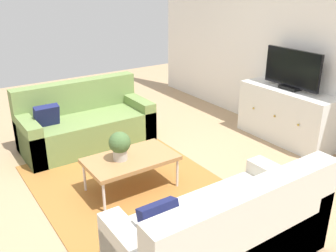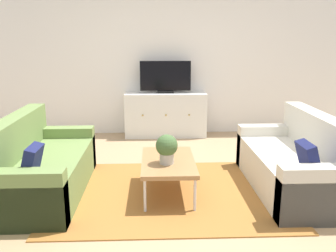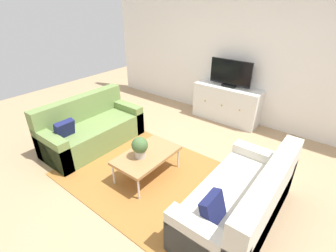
% 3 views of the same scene
% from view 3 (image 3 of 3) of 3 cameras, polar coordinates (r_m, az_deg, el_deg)
% --- Properties ---
extents(ground_plane, '(10.00, 10.00, 0.00)m').
position_cam_3_polar(ground_plane, '(3.86, -2.93, -10.28)').
color(ground_plane, tan).
extents(wall_back, '(6.40, 0.12, 2.70)m').
position_cam_3_polar(wall_back, '(5.32, 15.62, 15.77)').
color(wall_back, white).
rests_on(wall_back, ground_plane).
extents(area_rug, '(2.50, 1.90, 0.01)m').
position_cam_3_polar(area_rug, '(3.77, -4.44, -11.30)').
color(area_rug, '#9E662D').
rests_on(area_rug, ground_plane).
extents(couch_left_side, '(0.81, 1.73, 0.85)m').
position_cam_3_polar(couch_left_side, '(4.59, -17.61, -0.74)').
color(couch_left_side, olive).
rests_on(couch_left_side, ground_plane).
extents(couch_right_side, '(0.81, 1.73, 0.85)m').
position_cam_3_polar(couch_right_side, '(3.07, 17.20, -16.87)').
color(couch_right_side, beige).
rests_on(couch_right_side, ground_plane).
extents(coffee_table, '(0.57, 0.96, 0.39)m').
position_cam_3_polar(coffee_table, '(3.57, -4.92, -6.86)').
color(coffee_table, '#A37547').
rests_on(coffee_table, ground_plane).
extents(potted_plant, '(0.23, 0.23, 0.31)m').
position_cam_3_polar(potted_plant, '(3.40, -6.56, -4.77)').
color(potted_plant, '#B7B2A8').
rests_on(potted_plant, coffee_table).
extents(tv_console, '(1.38, 0.47, 0.75)m').
position_cam_3_polar(tv_console, '(5.34, 13.42, 5.07)').
color(tv_console, silver).
rests_on(tv_console, ground_plane).
extents(flat_screen_tv, '(0.86, 0.16, 0.54)m').
position_cam_3_polar(flat_screen_tv, '(5.15, 14.32, 11.71)').
color(flat_screen_tv, black).
rests_on(flat_screen_tv, tv_console).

